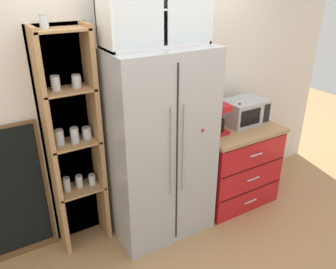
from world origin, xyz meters
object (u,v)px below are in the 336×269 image
object	(u,v)px
refrigerator	(159,146)
coffee_maker	(217,118)
bottle_amber	(235,117)
mug_cream	(235,122)
microwave	(244,111)
chalkboard_menu	(12,195)
bottle_cobalt	(238,117)

from	to	relation	value
refrigerator	coffee_maker	bearing A→B (deg)	0.28
bottle_amber	mug_cream	bearing A→B (deg)	72.33
microwave	chalkboard_menu	xyz separation A→B (m)	(-2.36, 0.25, -0.38)
bottle_cobalt	chalkboard_menu	distance (m)	2.27
mug_cream	bottle_cobalt	distance (m)	0.09
microwave	coffee_maker	world-z (taller)	coffee_maker
microwave	chalkboard_menu	size ratio (longest dim) A/B	0.34
coffee_maker	chalkboard_menu	size ratio (longest dim) A/B	0.24
refrigerator	chalkboard_menu	xyz separation A→B (m)	(-1.28, 0.29, -0.27)
refrigerator	bottle_cobalt	bearing A→B (deg)	-1.52
microwave	bottle_amber	bearing A→B (deg)	-170.83
microwave	refrigerator	bearing A→B (deg)	-177.60
bottle_amber	bottle_cobalt	bearing A→B (deg)	-90.00
bottle_cobalt	microwave	bearing A→B (deg)	26.03
microwave	bottle_cobalt	distance (m)	0.16
bottle_cobalt	chalkboard_menu	size ratio (longest dim) A/B	0.21
coffee_maker	chalkboard_menu	xyz separation A→B (m)	(-1.96, 0.29, -0.41)
mug_cream	refrigerator	bearing A→B (deg)	-178.33
refrigerator	chalkboard_menu	bearing A→B (deg)	167.17
mug_cream	chalkboard_menu	bearing A→B (deg)	173.20
microwave	bottle_cobalt	world-z (taller)	bottle_cobalt
refrigerator	bottle_amber	distance (m)	0.94
refrigerator	coffee_maker	xyz separation A→B (m)	(0.67, 0.00, 0.14)
refrigerator	bottle_amber	bearing A→B (deg)	1.36
chalkboard_menu	microwave	bearing A→B (deg)	-5.97
refrigerator	microwave	distance (m)	1.09
refrigerator	bottle_amber	size ratio (longest dim) A/B	7.30
bottle_cobalt	chalkboard_menu	xyz separation A→B (m)	(-2.22, 0.32, -0.37)
microwave	bottle_cobalt	bearing A→B (deg)	-153.97
coffee_maker	bottle_cobalt	distance (m)	0.27
microwave	mug_cream	xyz separation A→B (m)	(-0.14, -0.02, -0.08)
refrigerator	mug_cream	bearing A→B (deg)	1.67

